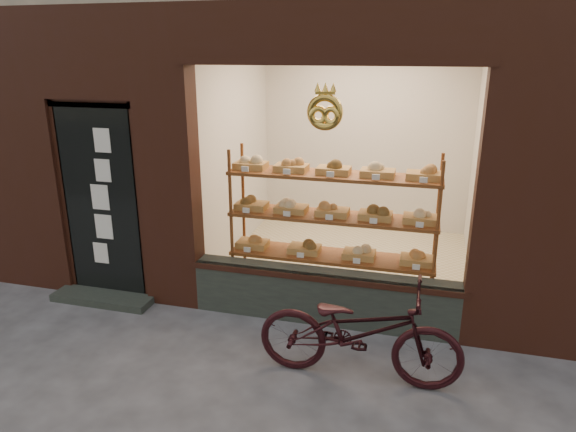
% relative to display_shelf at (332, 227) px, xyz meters
% --- Properties ---
extents(display_shelf, '(2.20, 0.45, 1.70)m').
position_rel_display_shelf_xyz_m(display_shelf, '(0.00, 0.00, 0.00)').
color(display_shelf, '#592C19').
rests_on(display_shelf, ground).
extents(bicycle, '(1.72, 0.61, 0.90)m').
position_rel_display_shelf_xyz_m(bicycle, '(0.48, -1.31, -0.44)').
color(bicycle, black).
rests_on(bicycle, ground).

